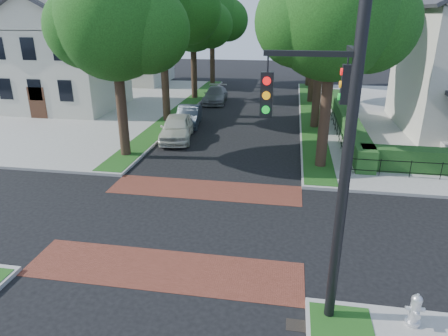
{
  "coord_description": "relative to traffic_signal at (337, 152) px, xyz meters",
  "views": [
    {
      "loc": [
        3.75,
        -13.58,
        7.74
      ],
      "look_at": [
        1.1,
        2.06,
        1.6
      ],
      "focal_mm": 32.0,
      "sensor_mm": 36.0,
      "label": 1
    }
  ],
  "objects": [
    {
      "name": "ground",
      "position": [
        -4.89,
        4.41,
        -4.71
      ],
      "size": [
        120.0,
        120.0,
        0.0
      ],
      "primitive_type": "plane",
      "color": "black",
      "rests_on": "ground"
    },
    {
      "name": "sidewalk_nw",
      "position": [
        -24.39,
        23.41,
        -4.63
      ],
      "size": [
        30.0,
        30.0,
        0.15
      ],
      "primitive_type": "cube",
      "color": "gray",
      "rests_on": "ground"
    },
    {
      "name": "crosswalk_far",
      "position": [
        -4.89,
        7.61,
        -4.7
      ],
      "size": [
        9.0,
        2.2,
        0.01
      ],
      "primitive_type": "cube",
      "color": "maroon",
      "rests_on": "ground"
    },
    {
      "name": "crosswalk_near",
      "position": [
        -4.89,
        1.21,
        -4.7
      ],
      "size": [
        9.0,
        2.2,
        0.01
      ],
      "primitive_type": "cube",
      "color": "maroon",
      "rests_on": "ground"
    },
    {
      "name": "storm_drain",
      "position": [
        -0.59,
        -0.59,
        -4.7
      ],
      "size": [
        0.65,
        0.45,
        0.01
      ],
      "primitive_type": "cube",
      "color": "black",
      "rests_on": "ground"
    },
    {
      "name": "grass_strip_ne",
      "position": [
        0.51,
        23.51,
        -4.55
      ],
      "size": [
        1.6,
        29.8,
        0.02
      ],
      "primitive_type": "cube",
      "color": "#1F4C15",
      "rests_on": "sidewalk_ne"
    },
    {
      "name": "grass_strip_nw",
      "position": [
        -10.29,
        23.51,
        -4.55
      ],
      "size": [
        1.6,
        29.8,
        0.02
      ],
      "primitive_type": "cube",
      "color": "#1F4C15",
      "rests_on": "sidewalk_nw"
    },
    {
      "name": "tree_right_near",
      "position": [
        0.72,
        11.65,
        2.92
      ],
      "size": [
        7.75,
        6.67,
        10.66
      ],
      "color": "black",
      "rests_on": "sidewalk_ne"
    },
    {
      "name": "tree_right_mid",
      "position": [
        0.72,
        19.66,
        3.28
      ],
      "size": [
        8.25,
        7.09,
        11.22
      ],
      "color": "black",
      "rests_on": "sidewalk_ne"
    },
    {
      "name": "tree_right_far",
      "position": [
        0.71,
        28.64,
        2.2
      ],
      "size": [
        7.25,
        6.23,
        9.74
      ],
      "color": "black",
      "rests_on": "sidewalk_ne"
    },
    {
      "name": "tree_right_back",
      "position": [
        0.72,
        37.64,
        2.56
      ],
      "size": [
        7.5,
        6.45,
        10.2
      ],
      "color": "black",
      "rests_on": "sidewalk_ne"
    },
    {
      "name": "tree_left_near",
      "position": [
        -10.28,
        11.64,
        2.56
      ],
      "size": [
        7.5,
        6.45,
        10.2
      ],
      "color": "black",
      "rests_on": "sidewalk_nw"
    },
    {
      "name": "tree_left_mid",
      "position": [
        -10.28,
        19.66,
        3.64
      ],
      "size": [
        8.0,
        6.88,
        11.48
      ],
      "color": "black",
      "rests_on": "sidewalk_nw"
    },
    {
      "name": "tree_left_far",
      "position": [
        -10.29,
        28.63,
        2.41
      ],
      "size": [
        7.0,
        6.02,
        9.86
      ],
      "color": "black",
      "rests_on": "sidewalk_nw"
    },
    {
      "name": "tree_left_back",
      "position": [
        -10.28,
        37.65,
        2.7
      ],
      "size": [
        7.75,
        6.66,
        10.44
      ],
      "color": "black",
      "rests_on": "sidewalk_nw"
    },
    {
      "name": "hedge_main_road",
      "position": [
        2.81,
        19.41,
        -3.96
      ],
      "size": [
        1.0,
        18.0,
        1.2
      ],
      "primitive_type": "cube",
      "color": "#17421A",
      "rests_on": "sidewalk_ne"
    },
    {
      "name": "fence_main_road",
      "position": [
        2.01,
        19.41,
        -4.11
      ],
      "size": [
        0.06,
        18.0,
        0.9
      ],
      "primitive_type": null,
      "color": "black",
      "rests_on": "sidewalk_ne"
    },
    {
      "name": "house_left_near",
      "position": [
        -20.38,
        22.41,
        0.33
      ],
      "size": [
        10.0,
        9.0,
        10.14
      ],
      "color": "beige",
      "rests_on": "sidewalk_nw"
    },
    {
      "name": "house_left_far",
      "position": [
        -20.38,
        36.41,
        0.33
      ],
      "size": [
        10.0,
        9.0,
        10.14
      ],
      "color": "beige",
      "rests_on": "sidewalk_nw"
    },
    {
      "name": "traffic_signal",
      "position": [
        0.0,
        0.0,
        0.0
      ],
      "size": [
        2.17,
        2.0,
        8.0
      ],
      "color": "black",
      "rests_on": "sidewalk_se"
    },
    {
      "name": "parked_car_front",
      "position": [
        -8.38,
        15.14,
        -3.89
      ],
      "size": [
        2.65,
        5.05,
        1.64
      ],
      "primitive_type": "imported",
      "rotation": [
        0.0,
        0.0,
        0.15
      ],
      "color": "beige",
      "rests_on": "ground"
    },
    {
      "name": "parked_car_middle",
      "position": [
        -8.49,
        18.7,
        -3.98
      ],
      "size": [
        2.09,
        4.57,
        1.45
      ],
      "primitive_type": "imported",
      "rotation": [
        0.0,
        0.0,
        0.13
      ],
      "color": "#222B33",
      "rests_on": "ground"
    },
    {
      "name": "parked_car_rear",
      "position": [
        -8.09,
        27.12,
        -4.0
      ],
      "size": [
        2.33,
        5.03,
        1.42
      ],
      "primitive_type": "imported",
      "rotation": [
        0.0,
        0.0,
        0.07
      ],
      "color": "slate",
      "rests_on": "ground"
    },
    {
      "name": "fire_hydrant",
      "position": [
        2.34,
        -0.19,
        -4.1
      ],
      "size": [
        0.48,
        0.46,
        0.95
      ],
      "rotation": [
        0.0,
        0.0,
        0.02
      ],
      "color": "silver",
      "rests_on": "sidewalk_se"
    }
  ]
}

